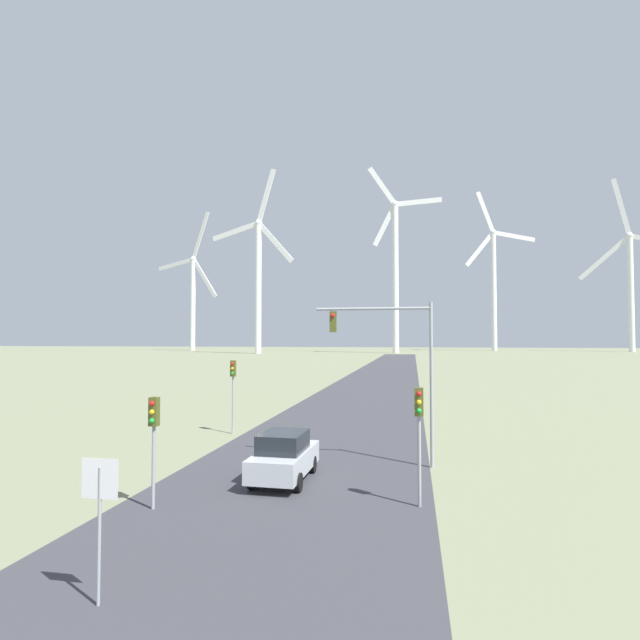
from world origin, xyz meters
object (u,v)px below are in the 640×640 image
object	(u,v)px
traffic_light_post_near_right	(419,419)
traffic_light_post_mid_left	(233,380)
wind_turbine_far_right	(631,278)
traffic_light_mast_overhead	(392,349)
wind_turbine_center	(395,264)
stop_sign_near	(100,502)
car_approaching	(284,456)
wind_turbine_right	(494,279)
wind_turbine_left	(258,273)
traffic_light_post_near_left	(154,427)
wind_turbine_far_left	(193,292)

from	to	relation	value
traffic_light_post_near_right	traffic_light_post_mid_left	bearing A→B (deg)	134.17
wind_turbine_far_right	traffic_light_mast_overhead	bearing A→B (deg)	-113.78
wind_turbine_center	wind_turbine_far_right	xyz separation A→B (m)	(91.46, 34.45, -2.95)
traffic_light_mast_overhead	wind_turbine_far_right	xyz separation A→B (m)	(86.18, 195.59, 24.45)
stop_sign_near	wind_turbine_center	world-z (taller)	wind_turbine_center
stop_sign_near	traffic_light_post_near_right	world-z (taller)	traffic_light_post_near_right
stop_sign_near	car_approaching	world-z (taller)	stop_sign_near
wind_turbine_right	wind_turbine_center	bearing A→B (deg)	-133.77
traffic_light_post_mid_left	stop_sign_near	bearing A→B (deg)	-77.93
wind_turbine_left	wind_turbine_far_right	world-z (taller)	wind_turbine_far_right
traffic_light_post_near_right	wind_turbine_left	xyz separation A→B (m)	(-53.96, 152.57, 25.84)
traffic_light_post_near_left	wind_turbine_far_right	bearing A→B (deg)	65.24
stop_sign_near	traffic_light_post_mid_left	xyz separation A→B (m)	(-3.76, 17.57, 0.96)
traffic_light_post_mid_left	wind_turbine_right	bearing A→B (deg)	77.36
wind_turbine_left	car_approaching	bearing A→B (deg)	-71.97
traffic_light_post_mid_left	car_approaching	xyz separation A→B (m)	(5.18, -8.42, -2.09)
traffic_light_post_near_left	wind_turbine_far_right	world-z (taller)	wind_turbine_far_right
traffic_light_post_near_left	traffic_light_mast_overhead	bearing A→B (deg)	43.36
traffic_light_post_near_right	traffic_light_mast_overhead	xyz separation A→B (m)	(-1.04, 5.02, 2.11)
wind_turbine_far_left	wind_turbine_right	distance (m)	132.40
traffic_light_mast_overhead	stop_sign_near	bearing A→B (deg)	-113.74
traffic_light_post_near_right	wind_turbine_left	bearing A→B (deg)	109.48
traffic_light_mast_overhead	traffic_light_post_near_left	bearing A→B (deg)	-136.64
traffic_light_mast_overhead	wind_turbine_center	xyz separation A→B (m)	(-5.28, 161.14, 27.40)
wind_turbine_left	wind_turbine_center	distance (m)	49.68
stop_sign_near	wind_turbine_far_left	xyz separation A→B (m)	(-90.59, 199.07, 24.06)
traffic_light_mast_overhead	wind_turbine_far_right	bearing A→B (deg)	66.22
traffic_light_post_near_left	wind_turbine_center	distance (m)	170.52
traffic_light_post_mid_left	wind_turbine_left	xyz separation A→B (m)	(-43.83, 142.14, 25.60)
car_approaching	wind_turbine_far_right	size ratio (longest dim) A/B	0.06
stop_sign_near	traffic_light_mast_overhead	xyz separation A→B (m)	(5.34, 12.15, 2.83)
car_approaching	wind_turbine_center	world-z (taller)	wind_turbine_center
wind_turbine_far_left	wind_turbine_left	xyz separation A→B (m)	(43.01, -39.37, 2.51)
traffic_light_post_near_right	wind_turbine_right	distance (m)	213.24
traffic_light_post_mid_left	wind_turbine_far_right	distance (m)	214.33
stop_sign_near	wind_turbine_center	size ratio (longest dim) A/B	0.04
stop_sign_near	car_approaching	bearing A→B (deg)	81.17
stop_sign_near	wind_turbine_left	world-z (taller)	wind_turbine_left
car_approaching	wind_turbine_right	world-z (taller)	wind_turbine_right
traffic_light_post_mid_left	wind_turbine_right	world-z (taller)	wind_turbine_right
car_approaching	wind_turbine_far_right	bearing A→B (deg)	65.60
stop_sign_near	wind_turbine_left	distance (m)	168.74
traffic_light_post_mid_left	traffic_light_mast_overhead	bearing A→B (deg)	-30.78
stop_sign_near	wind_turbine_left	size ratio (longest dim) A/B	0.04
wind_turbine_left	wind_turbine_center	bearing A→B (deg)	15.91
wind_turbine_left	wind_turbine_right	bearing A→B (deg)	32.38
wind_turbine_far_left	wind_turbine_far_right	xyz separation A→B (m)	(182.11, 8.67, 3.22)
car_approaching	wind_turbine_left	distance (m)	160.73
stop_sign_near	wind_turbine_far_left	distance (m)	220.03
wind_turbine_far_left	wind_turbine_center	world-z (taller)	wind_turbine_center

